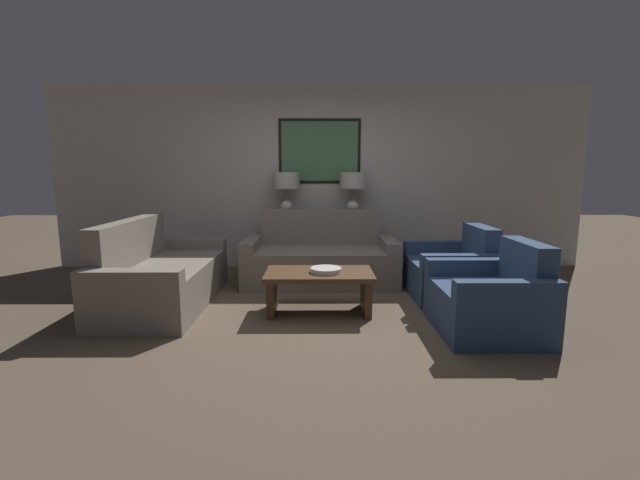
% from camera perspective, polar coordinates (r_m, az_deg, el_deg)
% --- Properties ---
extents(ground_plane, '(20.00, 20.00, 0.00)m').
position_cam_1_polar(ground_plane, '(4.17, 0.15, -10.72)').
color(ground_plane, brown).
extents(back_wall, '(7.75, 0.12, 2.65)m').
position_cam_1_polar(back_wall, '(6.34, -0.05, 8.39)').
color(back_wall, beige).
rests_on(back_wall, ground_plane).
extents(console_table, '(1.43, 0.40, 0.81)m').
position_cam_1_polar(console_table, '(6.15, -0.03, -0.30)').
color(console_table, '#332319').
rests_on(console_table, ground_plane).
extents(table_lamp_left, '(0.38, 0.38, 0.59)m').
position_cam_1_polar(table_lamp_left, '(6.08, -4.53, 7.43)').
color(table_lamp_left, silver).
rests_on(table_lamp_left, console_table).
extents(table_lamp_right, '(0.38, 0.38, 0.59)m').
position_cam_1_polar(table_lamp_right, '(6.09, 4.45, 7.43)').
color(table_lamp_right, silver).
rests_on(table_lamp_right, console_table).
extents(couch_by_back_wall, '(1.92, 0.91, 0.91)m').
position_cam_1_polar(couch_by_back_wall, '(5.49, 0.01, -2.59)').
color(couch_by_back_wall, slate).
rests_on(couch_by_back_wall, ground_plane).
extents(couch_by_side, '(0.91, 1.92, 0.91)m').
position_cam_1_polar(couch_by_side, '(4.90, -20.39, -4.62)').
color(couch_by_side, slate).
rests_on(couch_by_side, ground_plane).
extents(coffee_table, '(1.08, 0.61, 0.42)m').
position_cam_1_polar(coffee_table, '(4.32, -0.11, -5.74)').
color(coffee_table, '#4C331E').
rests_on(coffee_table, ground_plane).
extents(decorative_bowl, '(0.31, 0.31, 0.05)m').
position_cam_1_polar(decorative_bowl, '(4.26, 0.81, -4.03)').
color(decorative_bowl, beige).
rests_on(decorative_bowl, coffee_table).
extents(armchair_near_back_wall, '(0.86, 0.98, 0.81)m').
position_cam_1_polar(armchair_near_back_wall, '(5.09, 17.25, -4.19)').
color(armchair_near_back_wall, navy).
rests_on(armchair_near_back_wall, ground_plane).
extents(armchair_near_camera, '(0.86, 0.98, 0.81)m').
position_cam_1_polar(armchair_near_camera, '(4.12, 21.74, -7.55)').
color(armchair_near_camera, navy).
rests_on(armchair_near_camera, ground_plane).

